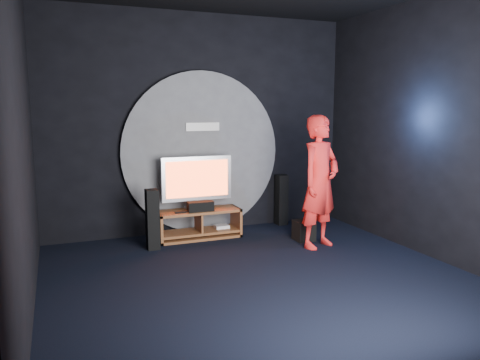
% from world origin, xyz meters
% --- Properties ---
extents(floor, '(5.00, 5.00, 0.00)m').
position_xyz_m(floor, '(0.00, 0.00, 0.00)').
color(floor, black).
rests_on(floor, ground).
extents(back_wall, '(5.00, 0.04, 3.50)m').
position_xyz_m(back_wall, '(0.00, 2.50, 1.75)').
color(back_wall, black).
rests_on(back_wall, ground).
extents(front_wall, '(5.00, 0.04, 3.50)m').
position_xyz_m(front_wall, '(0.00, -2.50, 1.75)').
color(front_wall, black).
rests_on(front_wall, ground).
extents(left_wall, '(0.04, 5.00, 3.50)m').
position_xyz_m(left_wall, '(-2.50, 0.00, 1.75)').
color(left_wall, black).
rests_on(left_wall, ground).
extents(right_wall, '(0.04, 5.00, 3.50)m').
position_xyz_m(right_wall, '(2.50, 0.00, 1.75)').
color(right_wall, black).
rests_on(right_wall, ground).
extents(wall_disc_panel, '(2.60, 0.11, 2.60)m').
position_xyz_m(wall_disc_panel, '(0.00, 2.44, 1.30)').
color(wall_disc_panel, '#515156').
rests_on(wall_disc_panel, ground).
extents(media_console, '(1.30, 0.45, 0.45)m').
position_xyz_m(media_console, '(-0.18, 2.05, 0.20)').
color(media_console, brown).
rests_on(media_console, ground).
extents(tv, '(1.11, 0.22, 0.83)m').
position_xyz_m(tv, '(-0.19, 2.12, 0.90)').
color(tv, silver).
rests_on(tv, media_console).
extents(center_speaker, '(0.40, 0.15, 0.15)m').
position_xyz_m(center_speaker, '(-0.19, 1.95, 0.53)').
color(center_speaker, black).
rests_on(center_speaker, media_console).
extents(remote, '(0.18, 0.05, 0.02)m').
position_xyz_m(remote, '(-0.50, 1.93, 0.46)').
color(remote, black).
rests_on(remote, media_console).
extents(tower_speaker_left, '(0.17, 0.19, 0.87)m').
position_xyz_m(tower_speaker_left, '(-0.97, 1.74, 0.44)').
color(tower_speaker_left, black).
rests_on(tower_speaker_left, ground).
extents(tower_speaker_right, '(0.17, 0.19, 0.87)m').
position_xyz_m(tower_speaker_right, '(1.40, 2.34, 0.44)').
color(tower_speaker_right, black).
rests_on(tower_speaker_right, ground).
extents(subwoofer, '(0.28, 0.28, 0.31)m').
position_xyz_m(subwoofer, '(1.28, 1.33, 0.15)').
color(subwoofer, black).
rests_on(subwoofer, ground).
extents(player, '(0.82, 0.68, 1.92)m').
position_xyz_m(player, '(1.33, 0.97, 0.96)').
color(player, red).
rests_on(player, ground).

